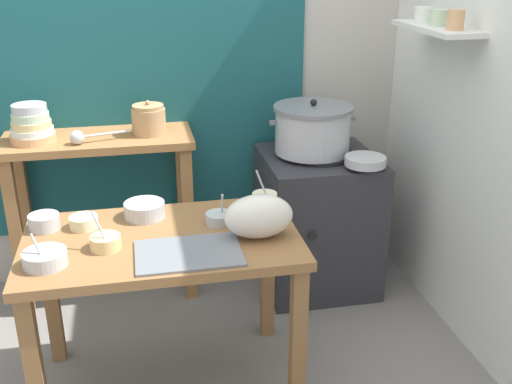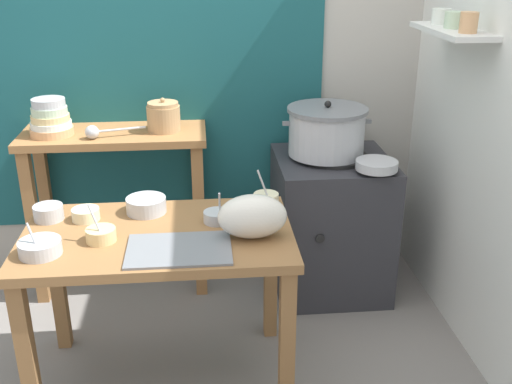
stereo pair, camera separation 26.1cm
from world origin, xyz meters
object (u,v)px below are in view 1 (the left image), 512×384
Objects in this scene: prep_bowl_3 at (84,221)px; prep_bowl_1 at (265,200)px; ladle at (80,137)px; prep_bowl_6 at (44,221)px; wide_pan at (365,161)px; prep_bowl_0 at (105,241)px; prep_bowl_4 at (219,218)px; back_shelf_table at (101,177)px; bowl_stack_enamel at (32,125)px; plastic_bag at (259,216)px; serving_tray at (189,253)px; steamer_pot at (313,129)px; stove_block at (317,220)px; prep_table at (163,261)px; clay_pot at (149,120)px; prep_bowl_5 at (144,209)px; prep_bowl_2 at (45,258)px.

prep_bowl_1 is at bearing 3.90° from prep_bowl_3.
prep_bowl_6 is at bearing -102.41° from ladle.
ladle is 1.42m from wide_pan.
prep_bowl_0 reaches higher than prep_bowl_4.
bowl_stack_enamel is at bearing -175.28° from back_shelf_table.
serving_tray is at bearing -162.49° from plastic_bag.
steamer_pot is 0.67m from prep_bowl_1.
prep_bowl_6 is at bearing -157.70° from stove_block.
ladle is (-0.34, 0.74, 0.33)m from prep_table.
prep_bowl_0 is (-1.06, -0.80, -0.16)m from steamer_pot.
clay_pot reaches higher than stove_block.
back_shelf_table reaches higher than prep_bowl_6.
prep_bowl_3 is (-0.40, 0.32, 0.02)m from serving_tray.
prep_bowl_4 is 0.33m from prep_bowl_5.
wide_pan is at bearing 24.98° from prep_table.
stove_block is 2.63× the size of ladle.
clay_pot is at bearing 17.87° from ladle.
ladle is at bearing -162.13° from clay_pot.
prep_bowl_2 is 0.32m from prep_bowl_6.
wide_pan is 1.34× the size of prep_bowl_0.
prep_table is 0.88m from ladle.
back_shelf_table is 0.40m from clay_pot.
prep_bowl_6 is at bearing 137.64° from prep_bowl_0.
back_shelf_table reaches higher than prep_bowl_3.
serving_tray is 0.41m from prep_bowl_5.
serving_tray is 1.16m from wide_pan.
prep_bowl_6 is at bearing 96.67° from prep_bowl_2.
prep_bowl_1 is (0.09, 0.28, -0.05)m from plastic_bag.
prep_bowl_0 is (-1.26, -0.55, -0.05)m from wide_pan.
serving_tray is at bearing -84.90° from clay_pot.
prep_bowl_5 is at bearing -95.15° from clay_pot.
ladle is 0.62m from prep_bowl_3.
serving_tray reaches higher than prep_table.
prep_bowl_2 is at bearing -136.03° from prep_bowl_5.
bowl_stack_enamel reaches higher than prep_table.
prep_bowl_0 is (-0.31, 0.11, 0.03)m from serving_tray.
plastic_bag reaches higher than stove_block.
bowl_stack_enamel reaches higher than prep_bowl_4.
clay_pot is at bearing 0.00° from back_shelf_table.
prep_bowl_5 is at bearing 156.90° from prep_bowl_4.
prep_bowl_6 is (-1.35, -0.55, 0.37)m from stove_block.
prep_bowl_2 is 1.29× the size of prep_bowl_6.
bowl_stack_enamel is 1.02m from prep_bowl_2.
stove_block is 1.62m from prep_bowl_2.
bowl_stack_enamel is 1.21× the size of prep_bowl_1.
bowl_stack_enamel is 1.13m from prep_bowl_4.
serving_tray is 2.80× the size of prep_bowl_4.
back_shelf_table and prep_bowl_1 have the same top height.
prep_table is at bearing 118.25° from serving_tray.
ladle reaches higher than prep_bowl_6.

